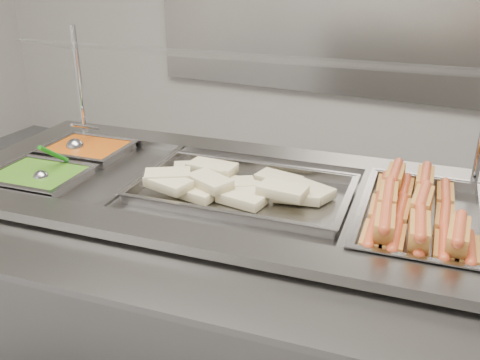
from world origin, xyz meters
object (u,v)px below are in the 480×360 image
at_px(ladle, 76,146).
at_px(pan_hotdogs, 420,226).
at_px(steam_counter, 227,296).
at_px(sneeze_guard, 248,62).
at_px(pan_wraps, 243,194).
at_px(serving_spoon, 44,173).

bearing_deg(ladle, pan_hotdogs, 0.00).
distance_m(steam_counter, sneeze_guard, 0.76).
bearing_deg(ladle, pan_wraps, -4.25).
relative_size(steam_counter, sneeze_guard, 1.17).
xyz_separation_m(sneeze_guard, pan_hotdogs, (0.58, -0.14, -0.36)).
xyz_separation_m(ladle, serving_spoon, (0.09, -0.24, 0.00)).
relative_size(sneeze_guard, serving_spoon, 9.41).
relative_size(ladle, serving_spoon, 1.13).
relative_size(sneeze_guard, pan_wraps, 2.33).
bearing_deg(sneeze_guard, pan_wraps, -68.96).
height_order(ladle, serving_spoon, serving_spoon).
height_order(pan_hotdogs, serving_spoon, serving_spoon).
relative_size(steam_counter, ladle, 9.73).
distance_m(pan_hotdogs, ladle, 1.18).
distance_m(ladle, serving_spoon, 0.26).
xyz_separation_m(steam_counter, pan_hotdogs, (0.56, 0.06, 0.37)).
bearing_deg(pan_hotdogs, ladle, -180.00).
xyz_separation_m(steam_counter, serving_spoon, (-0.54, -0.19, 0.41)).
height_order(steam_counter, pan_wraps, pan_wraps).
bearing_deg(pan_wraps, steam_counter, -174.30).
relative_size(pan_wraps, ladle, 3.57).
bearing_deg(serving_spoon, steam_counter, 19.39).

